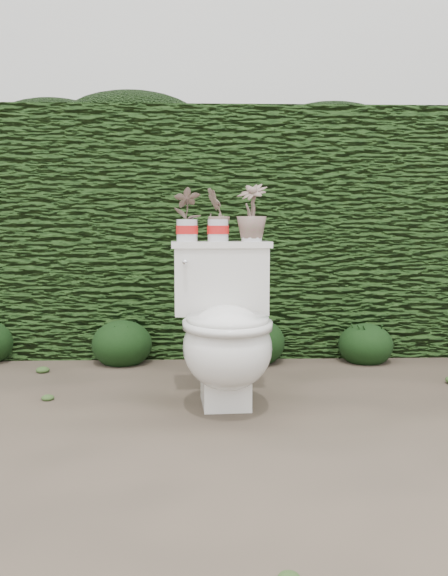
{
  "coord_description": "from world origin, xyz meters",
  "views": [
    {
      "loc": [
        -0.31,
        -2.73,
        0.86
      ],
      "look_at": [
        -0.2,
        0.24,
        0.55
      ],
      "focal_mm": 38.0,
      "sensor_mm": 36.0,
      "label": 1
    }
  ],
  "objects_px": {
    "toilet": "(226,332)",
    "potted_plant_right": "(252,214)",
    "potted_plant_left": "(187,216)",
    "potted_plant_center": "(218,216)"
  },
  "relations": [
    {
      "from": "potted_plant_left",
      "to": "potted_plant_right",
      "type": "bearing_deg",
      "value": 170.26
    },
    {
      "from": "potted_plant_left",
      "to": "potted_plant_right",
      "type": "xyz_separation_m",
      "value": [
        0.33,
        0.02,
        0.01
      ]
    },
    {
      "from": "toilet",
      "to": "potted_plant_right",
      "type": "xyz_separation_m",
      "value": [
        0.14,
        0.25,
        0.56
      ]
    },
    {
      "from": "toilet",
      "to": "potted_plant_right",
      "type": "height_order",
      "value": "potted_plant_right"
    },
    {
      "from": "toilet",
      "to": "potted_plant_left",
      "type": "distance_m",
      "value": 0.62
    },
    {
      "from": "toilet",
      "to": "potted_plant_right",
      "type": "bearing_deg",
      "value": 56.92
    },
    {
      "from": "toilet",
      "to": "potted_plant_left",
      "type": "height_order",
      "value": "potted_plant_left"
    },
    {
      "from": "potted_plant_left",
      "to": "potted_plant_center",
      "type": "relative_size",
      "value": 1.01
    },
    {
      "from": "potted_plant_center",
      "to": "potted_plant_right",
      "type": "distance_m",
      "value": 0.17
    },
    {
      "from": "toilet",
      "to": "potted_plant_right",
      "type": "distance_m",
      "value": 0.63
    }
  ]
}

